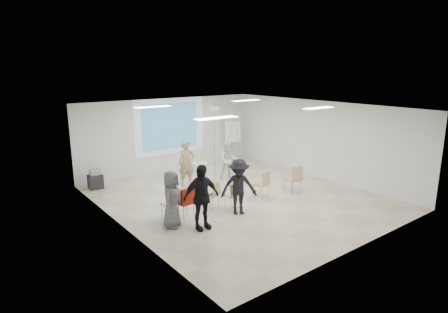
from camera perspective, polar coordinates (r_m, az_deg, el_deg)
floor at (r=12.56m, az=2.23°, el=-6.45°), size 8.00×9.00×0.10m
ceiling at (r=11.88m, az=2.37°, el=7.77°), size 8.00×9.00×0.10m
wall_back at (r=15.82m, az=-8.29°, el=3.37°), size 8.00×0.10×3.00m
wall_left at (r=10.11m, az=-15.69°, el=-2.67°), size 0.10×9.00×3.00m
wall_right at (r=14.99m, az=14.32°, el=2.54°), size 0.10×9.00×3.00m
projection_halo at (r=15.71m, az=-8.22°, el=4.60°), size 3.20×0.01×2.30m
projection_image at (r=15.70m, az=-8.19°, el=4.59°), size 2.60×0.01×1.90m
pedestal_table at (r=14.27m, az=-3.63°, el=-2.15°), size 0.73×0.73×0.71m
player_left at (r=13.54m, az=-5.71°, el=-0.63°), size 0.78×0.61×1.90m
player_right at (r=14.40m, az=0.68°, el=-0.26°), size 1.00×0.94×1.63m
controller_left at (r=13.77m, az=-5.65°, el=0.90°), size 0.06×0.11×0.04m
controller_right at (r=14.43m, az=-0.50°, el=0.93°), size 0.10×0.13×0.04m
chair_far_left at (r=10.64m, az=-8.02°, el=-6.84°), size 0.44×0.48×0.94m
chair_left_mid at (r=10.68m, az=-5.73°, el=-6.67°), size 0.48×0.51×0.95m
chair_left_inner at (r=11.44m, az=-1.63°, el=-5.60°), size 0.50×0.52×0.83m
chair_center at (r=11.43m, az=1.44°, el=-5.66°), size 0.41×0.44×0.82m
chair_right_inner at (r=12.40m, az=5.96°, el=-3.93°), size 0.51×0.54×0.91m
chair_right_far at (r=12.90m, az=10.67°, el=-3.14°), size 0.53×0.56×1.00m
red_jacket at (r=10.51m, az=-5.38°, el=-6.06°), size 0.50×0.16×0.47m
laptop at (r=11.50m, az=-1.99°, el=-5.73°), size 0.36×0.31×0.02m
audience_left at (r=9.88m, az=-3.50°, el=-5.48°), size 1.23×0.80×2.04m
audience_mid at (r=10.90m, az=2.27°, el=-4.09°), size 1.38×1.15×1.88m
audience_outer at (r=10.13m, az=-8.02°, el=-5.97°), size 1.02×0.98×1.75m
flipchart_easel at (r=16.87m, az=1.34°, el=3.86°), size 0.77×0.62×1.93m
av_cart at (r=14.08m, az=-19.01°, el=-3.35°), size 0.49×0.40×0.72m
ceiling_projector at (r=13.15m, az=-1.50°, el=6.73°), size 0.30×0.25×3.00m
fluor_panel_nw at (r=12.46m, az=-10.81°, el=7.44°), size 1.20×0.30×0.02m
fluor_panel_ne at (r=14.69m, az=3.39°, el=8.51°), size 1.20×0.30×0.02m
fluor_panel_sw at (r=9.48m, az=-1.16°, el=5.88°), size 1.20×0.30×0.02m
fluor_panel_se at (r=12.27m, az=14.20°, el=7.18°), size 1.20×0.30×0.02m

